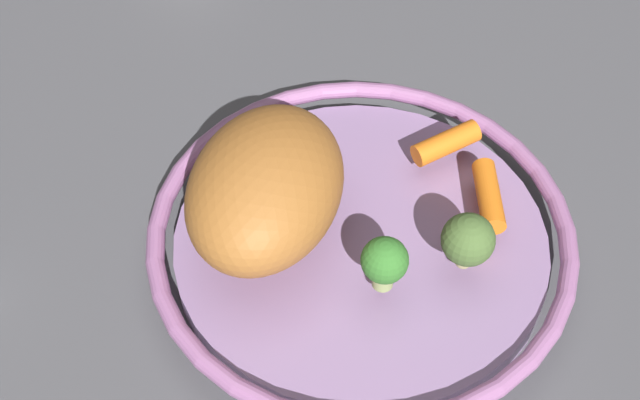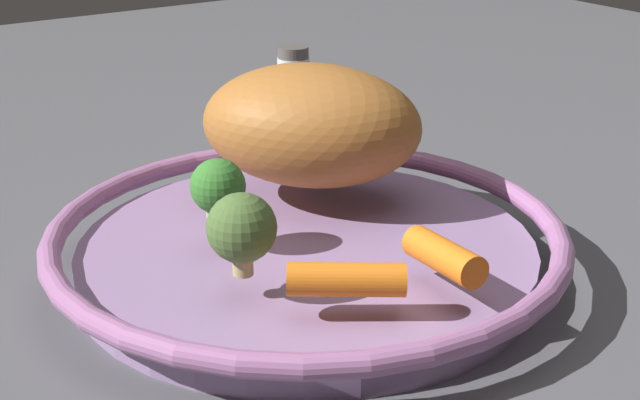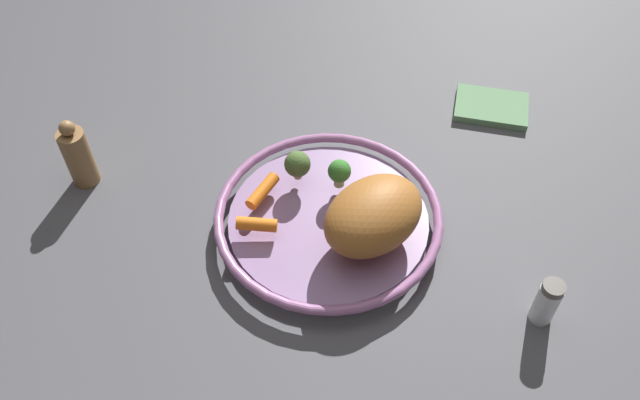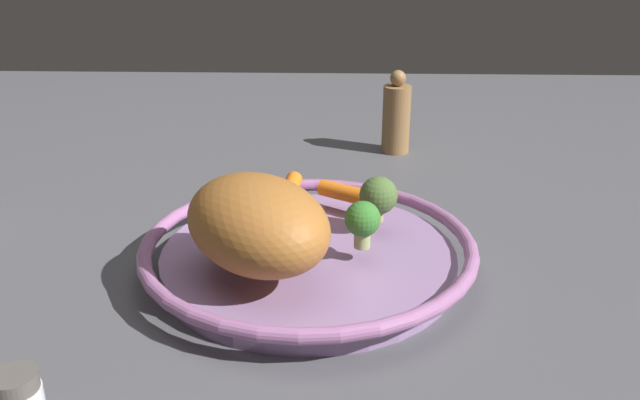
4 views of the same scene
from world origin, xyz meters
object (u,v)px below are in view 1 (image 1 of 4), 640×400
object	(u,v)px
roast_chicken_piece	(266,187)
baby_carrot_right	(489,196)
broccoli_floret_mid	(468,240)
broccoli_floret_edge	(385,262)
serving_bowl	(361,238)
baby_carrot_center	(446,143)

from	to	relation	value
roast_chicken_piece	baby_carrot_right	size ratio (longest dim) A/B	2.42
baby_carrot_right	broccoli_floret_mid	bearing A→B (deg)	32.62
baby_carrot_right	broccoli_floret_edge	size ratio (longest dim) A/B	1.36
serving_bowl	broccoli_floret_edge	xyz separation A→B (m)	(0.02, 0.05, 0.05)
baby_carrot_right	broccoli_floret_mid	xyz separation A→B (m)	(0.05, 0.04, 0.02)
serving_bowl	baby_carrot_center	bearing A→B (deg)	-166.15
roast_chicken_piece	broccoli_floret_mid	distance (m)	0.16
broccoli_floret_mid	broccoli_floret_edge	size ratio (longest dim) A/B	1.03
roast_chicken_piece	broccoli_floret_mid	bearing A→B (deg)	131.86
baby_carrot_center	broccoli_floret_edge	xyz separation A→B (m)	(0.13, 0.08, 0.02)
roast_chicken_piece	serving_bowl	bearing A→B (deg)	144.11
serving_bowl	baby_carrot_center	size ratio (longest dim) A/B	5.82
roast_chicken_piece	baby_carrot_center	world-z (taller)	roast_chicken_piece
broccoli_floret_mid	broccoli_floret_edge	distance (m)	0.07
baby_carrot_center	broccoli_floret_mid	distance (m)	0.12
serving_bowl	baby_carrot_right	size ratio (longest dim) A/B	5.24
roast_chicken_piece	broccoli_floret_edge	world-z (taller)	roast_chicken_piece
baby_carrot_center	broccoli_floret_mid	xyz separation A→B (m)	(0.06, 0.10, 0.02)
serving_bowl	broccoli_floret_mid	size ratio (longest dim) A/B	6.91
serving_bowl	roast_chicken_piece	bearing A→B (deg)	-35.89
serving_bowl	broccoli_floret_mid	xyz separation A→B (m)	(-0.04, 0.07, 0.05)
broccoli_floret_mid	broccoli_floret_edge	world-z (taller)	broccoli_floret_mid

